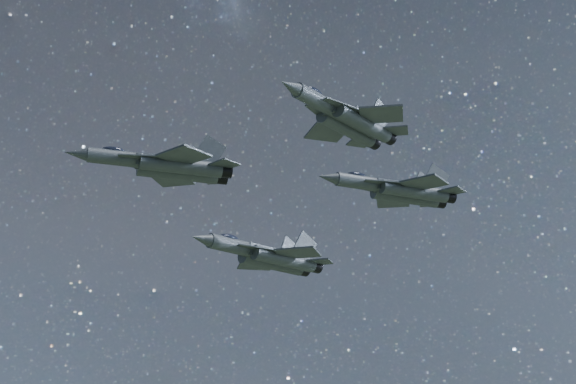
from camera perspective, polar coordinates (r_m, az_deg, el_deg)
jet_lead at (r=81.20m, az=-8.67°, el=1.87°), size 17.25×11.62×4.35m
jet_left at (r=99.64m, az=-1.42°, el=-4.59°), size 20.38×14.19×5.13m
jet_right at (r=72.42m, az=4.20°, el=5.20°), size 15.69×10.64×3.94m
jet_slot at (r=92.37m, az=7.90°, el=0.12°), size 17.84×12.26×4.48m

